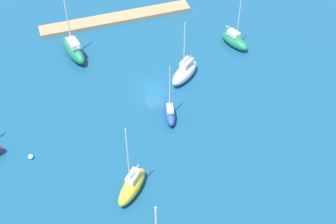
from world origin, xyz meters
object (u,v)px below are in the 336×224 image
Objects in this scene: sailboat_yellow_outer_mooring at (132,186)px; mooring_buoy_white at (31,157)px; sailboat_green_west_end at (235,41)px; pier_dock at (116,18)px; sailboat_green_far_north at (73,49)px; sailboat_white_along_channel at (185,72)px; sailboat_blue_near_pier at (170,112)px.

sailboat_yellow_outer_mooring reaches higher than mooring_buoy_white.
pier_dock is at bearing -150.83° from sailboat_green_west_end.
pier_dock is at bearing -59.49° from sailboat_green_far_north.
sailboat_green_west_end is (-16.12, 13.47, 0.76)m from pier_dock.
sailboat_white_along_channel is 0.92× the size of sailboat_green_far_north.
sailboat_yellow_outer_mooring reaches higher than pier_dock.
sailboat_yellow_outer_mooring reaches higher than sailboat_blue_near_pier.
sailboat_yellow_outer_mooring is at bearing 171.31° from sailboat_green_far_north.
mooring_buoy_white is at bearing -18.74° from sailboat_white_along_channel.
sailboat_white_along_channel is at bearing -20.31° from sailboat_blue_near_pier.
mooring_buoy_white is (10.67, -9.08, -0.91)m from sailboat_yellow_outer_mooring.
sailboat_blue_near_pier is 13.14× the size of mooring_buoy_white.
pier_dock is 2.62× the size of sailboat_white_along_channel.
pier_dock is 2.64× the size of sailboat_green_west_end.
sailboat_green_far_north is 20.96m from mooring_buoy_white.
sailboat_blue_near_pier is 0.78× the size of sailboat_green_far_north.
sailboat_green_west_end is 36.55m from mooring_buoy_white.
sailboat_blue_near_pier is 18.91m from mooring_buoy_white.
mooring_buoy_white is at bearing 142.37° from sailboat_green_far_north.
sailboat_white_along_channel is at bearing -84.69° from sailboat_green_west_end.
pier_dock is 40.28× the size of mooring_buoy_white.
sailboat_green_far_north is (1.61, -27.95, 0.18)m from sailboat_yellow_outer_mooring.
sailboat_white_along_channel reaches higher than sailboat_green_west_end.
sailboat_green_west_end is at bearing -158.40° from mooring_buoy_white.
sailboat_green_far_north reaches higher than sailboat_white_along_channel.
sailboat_green_far_north is at bearing 42.69° from sailboat_blue_near_pier.
sailboat_blue_near_pier is 8.47m from sailboat_white_along_channel.
pier_dock is 36.73m from sailboat_yellow_outer_mooring.
sailboat_yellow_outer_mooring is (12.91, 17.41, -0.06)m from sailboat_white_along_channel.
sailboat_green_west_end is 19.41m from sailboat_blue_near_pier.
sailboat_green_far_north is (9.80, -17.58, 0.43)m from sailboat_blue_near_pier.
sailboat_blue_near_pier is 13.22m from sailboat_yellow_outer_mooring.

